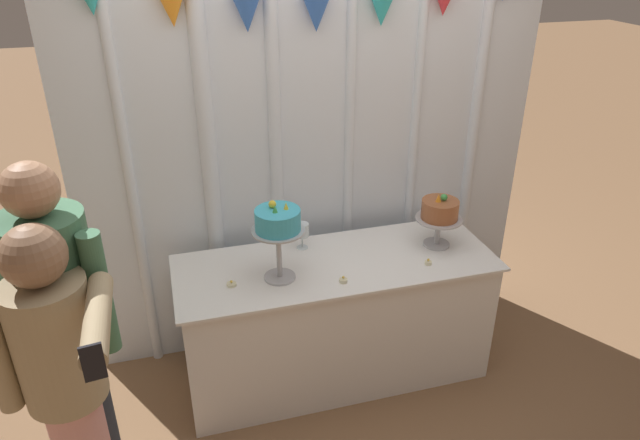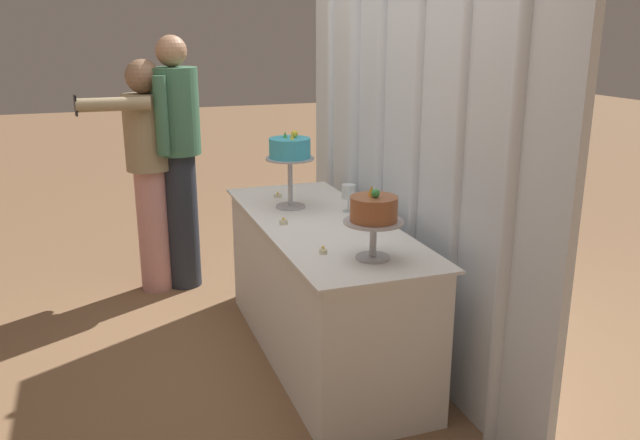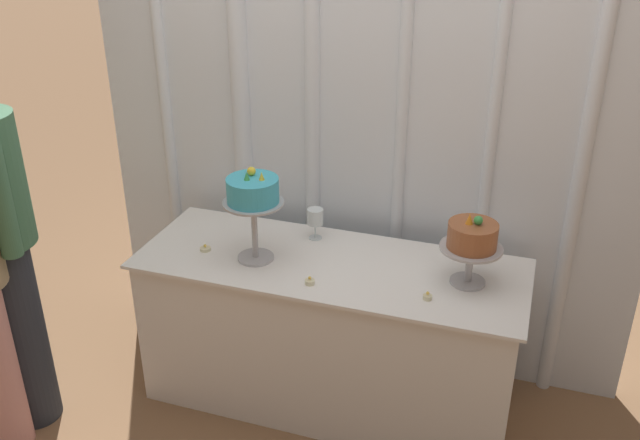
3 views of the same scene
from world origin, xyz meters
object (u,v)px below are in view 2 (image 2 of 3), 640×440
at_px(cake_table, 322,290).
at_px(guest_man_pink_jacket, 148,164).
at_px(cake_display_nearleft, 290,153).
at_px(cake_display_nearright, 374,213).
at_px(tealight_near_left, 283,222).
at_px(tealight_near_right, 323,251).
at_px(tealight_far_left, 278,196).
at_px(wine_glass, 348,192).
at_px(guest_man_dark_suit, 177,153).

height_order(cake_table, guest_man_pink_jacket, guest_man_pink_jacket).
relative_size(cake_display_nearleft, cake_display_nearright, 1.32).
bearing_deg(tealight_near_left, cake_display_nearright, 19.37).
relative_size(cake_table, tealight_near_right, 45.89).
bearing_deg(tealight_far_left, cake_display_nearleft, 0.84).
relative_size(wine_glass, tealight_near_right, 4.00).
bearing_deg(guest_man_pink_jacket, cake_display_nearleft, 36.07).
height_order(cake_table, cake_display_nearright, cake_display_nearright).
relative_size(wine_glass, tealight_near_left, 3.56).
height_order(tealight_near_left, tealight_near_right, tealight_near_left).
xyz_separation_m(wine_glass, guest_man_dark_suit, (-1.16, -0.77, 0.06)).
relative_size(cake_table, tealight_near_left, 40.84).
bearing_deg(tealight_near_left, guest_man_pink_jacket, -155.89).
bearing_deg(guest_man_pink_jacket, cake_table, 30.80).
relative_size(cake_table, cake_display_nearleft, 4.07).
distance_m(cake_display_nearleft, wine_glass, 0.39).
height_order(cake_display_nearleft, tealight_far_left, cake_display_nearleft).
distance_m(cake_table, cake_display_nearleft, 0.78).
height_order(cake_display_nearright, guest_man_pink_jacket, guest_man_pink_jacket).
height_order(cake_display_nearright, tealight_near_left, cake_display_nearright).
bearing_deg(guest_man_pink_jacket, wine_glass, 40.23).
relative_size(cake_table, tealight_far_left, 34.68).
distance_m(cake_display_nearright, guest_man_pink_jacket, 2.06).
distance_m(cake_table, tealight_near_left, 0.44).
height_order(wine_glass, tealight_far_left, wine_glass).
distance_m(cake_display_nearleft, cake_display_nearright, 0.96).
relative_size(tealight_near_left, tealight_near_right, 1.12).
relative_size(cake_display_nearright, tealight_near_right, 8.53).
bearing_deg(guest_man_dark_suit, tealight_near_right, 12.97).
bearing_deg(cake_display_nearright, tealight_far_left, -175.38).
bearing_deg(cake_table, cake_display_nearleft, -167.83).
xyz_separation_m(wine_glass, tealight_far_left, (-0.45, -0.28, -0.10)).
bearing_deg(guest_man_pink_jacket, tealight_far_left, 44.59).
bearing_deg(cake_table, guest_man_dark_suit, -156.29).
bearing_deg(tealight_near_right, cake_display_nearright, 52.87).
relative_size(cake_display_nearright, tealight_far_left, 6.45).
relative_size(wine_glass, tealight_far_left, 3.02).
height_order(tealight_far_left, guest_man_dark_suit, guest_man_dark_suit).
height_order(cake_display_nearleft, cake_display_nearright, cake_display_nearleft).
bearing_deg(wine_glass, tealight_near_right, -30.78).
bearing_deg(guest_man_pink_jacket, tealight_near_right, 19.00).
xyz_separation_m(cake_display_nearright, tealight_near_right, (-0.14, -0.18, -0.20)).
bearing_deg(tealight_near_left, tealight_near_right, 4.73).
bearing_deg(tealight_near_left, tealight_far_left, 167.18).
bearing_deg(cake_display_nearleft, tealight_near_left, -23.16).
distance_m(tealight_far_left, guest_man_dark_suit, 0.88).
distance_m(cake_display_nearright, tealight_near_right, 0.30).
bearing_deg(cake_table, tealight_far_left, -172.67).
xyz_separation_m(tealight_near_left, guest_man_pink_jacket, (-1.26, -0.57, 0.10)).
bearing_deg(cake_table, cake_display_nearright, 2.00).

